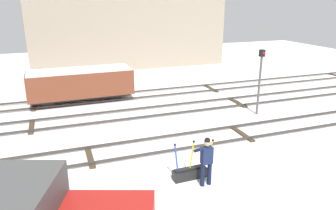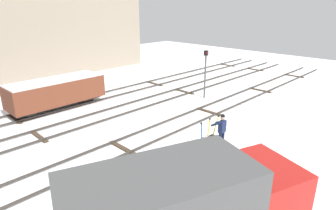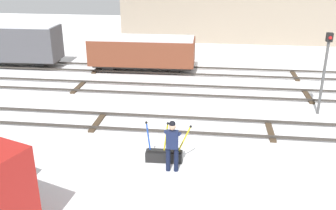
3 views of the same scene
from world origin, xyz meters
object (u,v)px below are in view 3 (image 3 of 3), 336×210
signal_post (325,65)px  freight_car_far_end (9,43)px  freight_car_mid_siding (142,51)px  rail_worker (172,143)px  switch_lever_frame (164,154)px

signal_post → freight_car_far_end: (-17.23, 5.62, -0.73)m
freight_car_mid_siding → rail_worker: bearing=-75.9°
rail_worker → signal_post: signal_post is taller
signal_post → freight_car_far_end: bearing=161.9°
freight_car_mid_siding → signal_post: bearing=-33.5°
signal_post → switch_lever_frame: bearing=-141.4°
signal_post → rail_worker: bearing=-136.8°
switch_lever_frame → signal_post: bearing=36.8°
switch_lever_frame → freight_car_far_end: freight_car_far_end is taller
signal_post → freight_car_mid_siding: bearing=147.7°
rail_worker → freight_car_far_end: freight_car_far_end is taller
signal_post → freight_car_mid_siding: size_ratio=0.58×
rail_worker → signal_post: (5.85, 5.49, 1.21)m
switch_lever_frame → rail_worker: size_ratio=0.88×
switch_lever_frame → freight_car_far_end: (-11.05, 10.56, 1.24)m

